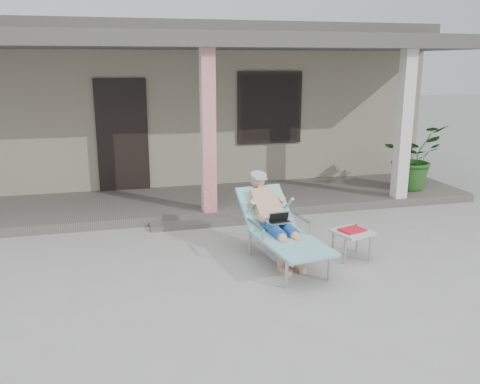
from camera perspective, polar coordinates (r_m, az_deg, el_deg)
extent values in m
plane|color=#9E9E99|center=(6.51, 0.20, -8.63)|extent=(60.00, 60.00, 0.00)
cube|color=gray|center=(12.43, -7.40, 9.49)|extent=(10.00, 5.00, 3.00)
cube|color=#474442|center=(12.40, -7.66, 17.10)|extent=(10.40, 5.40, 0.30)
cube|color=black|center=(9.86, -13.06, 6.21)|extent=(0.95, 0.06, 2.10)
cube|color=black|center=(10.28, 3.36, 9.40)|extent=(1.20, 0.06, 1.30)
cube|color=black|center=(10.28, 3.37, 9.40)|extent=(1.32, 0.05, 1.42)
cube|color=#605B56|center=(9.26, -4.44, -1.10)|extent=(10.00, 2.00, 0.15)
cube|color=red|center=(8.16, -3.59, 6.71)|extent=(0.22, 0.22, 2.61)
cube|color=silver|center=(9.45, 17.92, 7.10)|extent=(0.22, 0.22, 2.61)
cube|color=#474442|center=(8.93, -4.80, 16.52)|extent=(10.00, 2.30, 0.24)
cube|color=#605B56|center=(8.19, -3.04, -3.45)|extent=(2.00, 0.30, 0.07)
cylinder|color=#B7B7BC|center=(5.94, 5.24, -9.23)|extent=(0.04, 0.04, 0.34)
cylinder|color=#B7B7BC|center=(6.20, 9.99, -8.35)|extent=(0.04, 0.04, 0.34)
cylinder|color=#B7B7BC|center=(6.86, 1.11, -5.84)|extent=(0.04, 0.04, 0.34)
cylinder|color=#B7B7BC|center=(7.09, 5.37, -5.23)|extent=(0.04, 0.04, 0.34)
cube|color=#B7B7BC|center=(6.33, 5.91, -5.92)|extent=(0.71, 1.19, 0.03)
cube|color=#7BB8BF|center=(6.32, 5.92, -5.73)|extent=(0.81, 1.23, 0.04)
cube|color=#B7B7BC|center=(6.96, 2.86, -2.09)|extent=(0.64, 0.60, 0.45)
cube|color=#7BB8BF|center=(6.95, 2.86, -1.84)|extent=(0.74, 0.68, 0.51)
cylinder|color=#A3A3A6|center=(7.09, 2.02, 1.88)|extent=(0.25, 0.25, 0.12)
cube|color=silver|center=(6.61, 4.36, -3.35)|extent=(0.33, 0.25, 0.22)
cube|color=#BBBBB6|center=(6.89, 12.46, -4.43)|extent=(0.57, 0.57, 0.04)
cylinder|color=#B7B7BC|center=(6.73, 11.68, -6.57)|extent=(0.03, 0.03, 0.34)
cylinder|color=#B7B7BC|center=(6.89, 14.40, -6.23)|extent=(0.03, 0.03, 0.34)
cylinder|color=#B7B7BC|center=(7.03, 10.41, -5.57)|extent=(0.03, 0.03, 0.34)
cylinder|color=#B7B7BC|center=(7.19, 13.03, -5.28)|extent=(0.03, 0.03, 0.34)
cube|color=red|center=(6.88, 12.48, -4.18)|extent=(0.37, 0.32, 0.03)
cube|color=black|center=(6.98, 12.05, -3.92)|extent=(0.31, 0.11, 0.03)
imported|color=#26591E|center=(10.34, 18.77, 3.77)|extent=(1.37, 1.27, 1.24)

